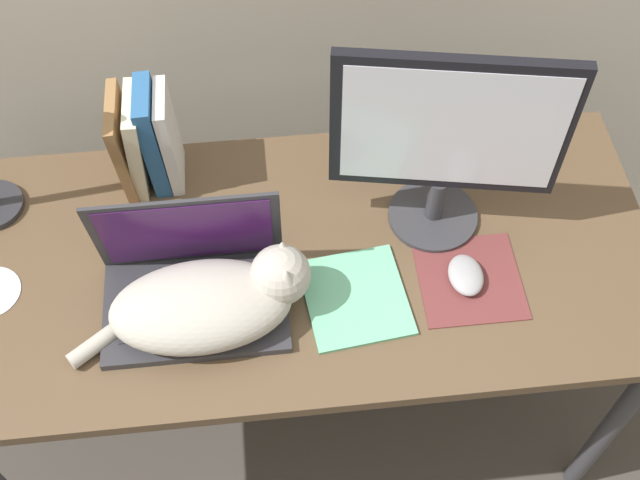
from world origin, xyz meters
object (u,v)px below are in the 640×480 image
object	(u,v)px
computer_mouse	(466,275)
book_row	(146,140)
laptop	(193,284)
notepad	(356,297)
external_monitor	(447,140)
cat	(213,301)

from	to	relation	value
computer_mouse	book_row	world-z (taller)	book_row
book_row	laptop	bearing A→B (deg)	-75.14
laptop	book_row	distance (m)	0.33
laptop	computer_mouse	distance (m)	0.53
book_row	notepad	bearing A→B (deg)	-41.91
computer_mouse	external_monitor	bearing A→B (deg)	102.39
computer_mouse	book_row	xyz separation A→B (m)	(-0.61, 0.33, 0.10)
laptop	cat	xyz separation A→B (m)	(0.04, -0.05, 0.02)
external_monitor	computer_mouse	size ratio (longest dim) A/B	4.58
external_monitor	notepad	size ratio (longest dim) A/B	1.92
notepad	book_row	bearing A→B (deg)	138.09
laptop	computer_mouse	bearing A→B (deg)	-1.84
book_row	notepad	size ratio (longest dim) A/B	1.08
external_monitor	notepad	distance (m)	0.35
external_monitor	book_row	size ratio (longest dim) A/B	1.78
cat	notepad	size ratio (longest dim) A/B	2.03
laptop	external_monitor	size ratio (longest dim) A/B	0.80
computer_mouse	notepad	bearing A→B (deg)	-174.95
cat	computer_mouse	bearing A→B (deg)	4.14
cat	notepad	bearing A→B (deg)	3.40
laptop	computer_mouse	xyz separation A→B (m)	(0.53, -0.02, -0.03)
laptop	external_monitor	distance (m)	0.55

